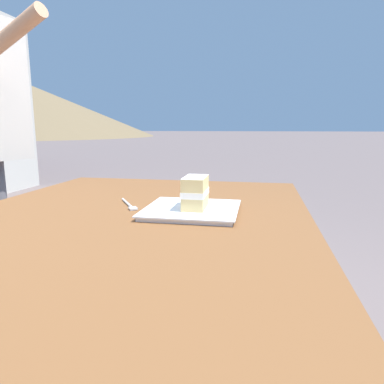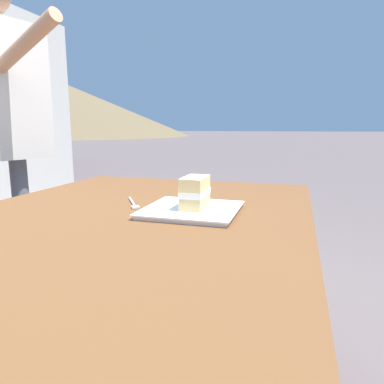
# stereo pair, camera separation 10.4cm
# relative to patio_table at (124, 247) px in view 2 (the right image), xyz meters

# --- Properties ---
(patio_table) EXTENTS (1.47, 1.04, 0.76)m
(patio_table) POSITION_rel_patio_table_xyz_m (0.00, 0.00, 0.00)
(patio_table) COLOR brown
(patio_table) RESTS_ON ground
(dessert_plate) EXTENTS (0.28, 0.28, 0.02)m
(dessert_plate) POSITION_rel_patio_table_xyz_m (0.11, -0.17, 0.10)
(dessert_plate) COLOR white
(dessert_plate) RESTS_ON patio_table
(cake_slice) EXTENTS (0.12, 0.07, 0.09)m
(cake_slice) POSITION_rel_patio_table_xyz_m (0.10, -0.19, 0.15)
(cake_slice) COLOR #E0C17A
(cake_slice) RESTS_ON dessert_plate
(dessert_fork) EXTENTS (0.15, 0.11, 0.01)m
(dessert_fork) POSITION_rel_patio_table_xyz_m (0.16, 0.04, 0.09)
(dessert_fork) COLOR silver
(dessert_fork) RESTS_ON patio_table
(parked_car_near) EXTENTS (4.56, 3.67, 1.43)m
(parked_car_near) POSITION_rel_patio_table_xyz_m (6.45, 6.48, 0.09)
(parked_car_near) COLOR navy
(parked_car_near) RESTS_ON ground
(distant_hill) EXTENTS (29.32, 29.32, 6.07)m
(distant_hill) POSITION_rel_patio_table_xyz_m (32.62, 25.13, 2.37)
(distant_hill) COLOR brown
(distant_hill) RESTS_ON ground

